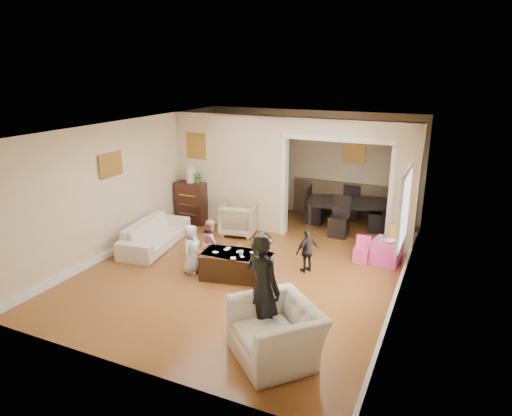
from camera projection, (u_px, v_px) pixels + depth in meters
The scene contains 27 objects.
floor at pixel (252, 263), 8.69m from camera, with size 7.00×7.00×0.00m, color brown.
partition_left at pixel (230, 171), 10.41m from camera, with size 2.75×0.18×2.60m, color #C1AC8D.
partition_right at pixel (404, 189), 8.89m from camera, with size 0.55×0.18×2.60m, color #C1AC8D.
partition_header at pixel (339, 128), 9.10m from camera, with size 2.22×0.18×0.35m, color #C1AC8D.
window_pane at pixel (405, 209), 6.80m from camera, with size 0.03×0.95×1.10m, color white.
framed_art_partition at pixel (196, 146), 10.48m from camera, with size 0.45×0.03×0.55m, color brown.
framed_art_sofa_wall at pixel (111, 165), 8.70m from camera, with size 0.03×0.55×0.40m, color brown.
framed_art_alcove at pixel (355, 151), 10.74m from camera, with size 0.45×0.03×0.55m, color brown.
sofa at pixel (155, 234), 9.39m from camera, with size 1.92×0.75×0.56m, color white.
armchair_back at pixel (239, 219), 10.11m from camera, with size 0.75×0.77×0.70m, color tan.
armchair_front at pixel (276, 332), 5.77m from camera, with size 1.12×0.98×0.73m, color white.
dresser at pixel (192, 202), 10.83m from camera, with size 0.73×0.41×1.00m, color black.
table_lamp at pixel (191, 175), 10.62m from camera, with size 0.22×0.22×0.36m, color beige.
potted_plant at pixel (198, 177), 10.56m from camera, with size 0.25×0.22×0.28m, color #3F672D.
coffee_table at pixel (237, 265), 8.03m from camera, with size 1.23×0.62×0.46m, color #3C2413.
coffee_cup at pixel (241, 253), 7.87m from camera, with size 0.09×0.09×0.08m, color silver.
play_table at pixel (386, 252), 8.59m from camera, with size 0.50×0.50×0.48m, color #DA3998.
cereal_box at pixel (396, 232), 8.52m from camera, with size 0.20×0.07×0.30m, color yellow.
cyan_cup at pixel (382, 238), 8.51m from camera, with size 0.08×0.08×0.08m, color #27ABC6.
toy_block at pixel (382, 236), 8.67m from camera, with size 0.08×0.06×0.05m, color red.
play_bowl at pixel (389, 241), 8.39m from camera, with size 0.22×0.22×0.05m, color white.
dining_table at pixel (346, 214), 10.54m from camera, with size 1.80×1.00×0.63m, color black.
adult_person at pixel (263, 288), 6.01m from camera, with size 0.57×0.38×1.57m, color black.
child_kneel_a at pixel (191, 249), 8.17m from camera, with size 0.44×0.29×0.91m, color silver.
child_kneel_b at pixel (211, 242), 8.50m from camera, with size 0.43×0.34×0.89m, color #D4848A.
child_toddler at pixel (307, 251), 8.22m from camera, with size 0.48×0.20×0.81m, color black.
craft_papers at pixel (238, 253), 7.96m from camera, with size 0.85×0.49×0.00m.
Camera 1 is at (3.37, -7.23, 3.60)m, focal length 31.79 mm.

